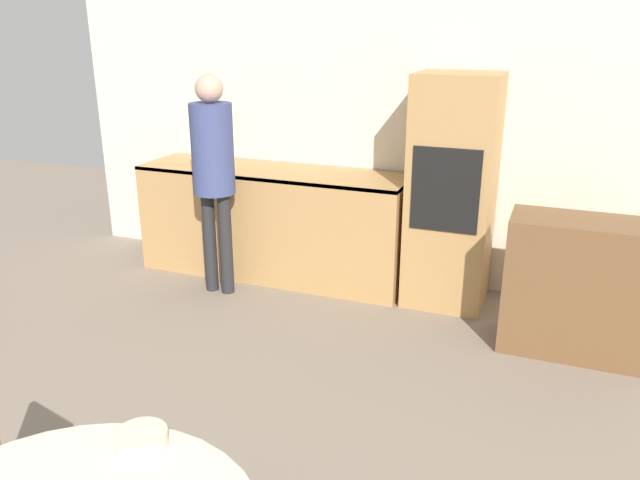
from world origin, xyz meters
TOP-DOWN VIEW (x-y plane):
  - wall_back at (0.00, 5.54)m, footprint 6.51×0.05m
  - kitchen_counter at (-1.26, 5.20)m, footprint 2.28×0.60m
  - oven_unit at (0.22, 5.21)m, footprint 0.60×0.59m
  - sideboard at (1.16, 4.70)m, footprint 0.94×0.45m
  - person_standing at (-1.51, 4.70)m, footprint 0.32×0.32m
  - bowl_centre at (-0.21, 2.02)m, footprint 0.17×0.17m

SIDE VIEW (x-z plane):
  - sideboard at x=1.16m, z-range 0.00..0.90m
  - kitchen_counter at x=-1.26m, z-range 0.01..0.93m
  - bowl_centre at x=-0.21m, z-range 0.76..0.81m
  - oven_unit at x=0.22m, z-range 0.00..1.74m
  - person_standing at x=-1.51m, z-range 0.21..1.93m
  - wall_back at x=0.00m, z-range 0.00..2.60m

